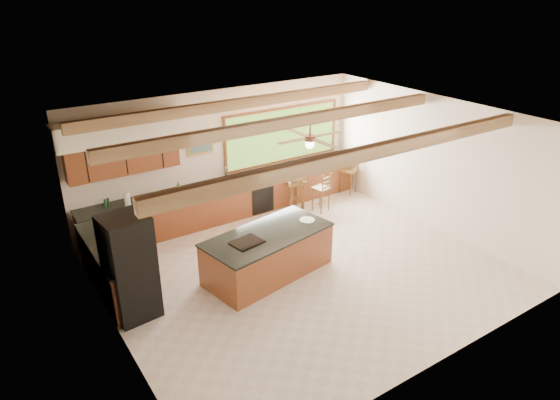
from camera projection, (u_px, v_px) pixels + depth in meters
ground at (302, 269)px, 9.86m from camera, size 7.20×7.20×0.00m
room_shell at (276, 155)px, 9.37m from camera, size 7.27×6.54×3.02m
counter_run at (207, 212)px, 11.17m from camera, size 7.12×3.10×1.22m
island at (268, 253)px, 9.55m from camera, size 2.65×1.58×0.89m
refrigerator at (130, 268)px, 8.17m from camera, size 0.79×0.77×1.84m
bar_stool_a at (295, 184)px, 12.17m from camera, size 0.46×0.46×1.11m
bar_stool_b at (323, 189)px, 12.06m from camera, size 0.42×0.42×1.00m
bar_stool_c at (296, 182)px, 12.16m from camera, size 0.46×0.46×1.19m
bar_stool_d at (351, 172)px, 13.10m from camera, size 0.47×0.47×1.03m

